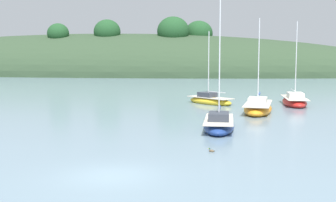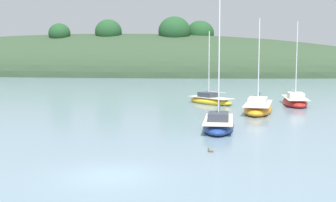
{
  "view_description": "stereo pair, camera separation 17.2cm",
  "coord_description": "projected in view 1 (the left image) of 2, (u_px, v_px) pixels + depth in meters",
  "views": [
    {
      "loc": [
        5.01,
        -19.35,
        5.55
      ],
      "look_at": [
        0.0,
        20.0,
        1.2
      ],
      "focal_mm": 48.47,
      "sensor_mm": 36.0,
      "label": 1
    },
    {
      "loc": [
        5.18,
        -19.33,
        5.55
      ],
      "look_at": [
        0.0,
        20.0,
        1.2
      ],
      "focal_mm": 48.47,
      "sensor_mm": 36.0,
      "label": 2
    }
  ],
  "objects": [
    {
      "name": "ground_plane",
      "position": [
        112.0,
        176.0,
        20.31
      ],
      "size": [
        400.0,
        400.0,
        0.0
      ],
      "primitive_type": "plane",
      "color": "slate"
    },
    {
      "name": "duck_lone_left",
      "position": [
        211.0,
        151.0,
        25.15
      ],
      "size": [
        0.39,
        0.34,
        0.24
      ],
      "color": "brown",
      "rests_on": "ground"
    },
    {
      "name": "sailboat_teal_outer",
      "position": [
        210.0,
        100.0,
        48.22
      ],
      "size": [
        5.6,
        5.3,
        7.88
      ],
      "color": "gold",
      "rests_on": "ground"
    },
    {
      "name": "sailboat_white_near",
      "position": [
        219.0,
        124.0,
        32.15
      ],
      "size": [
        2.22,
        6.41,
        9.59
      ],
      "color": "navy",
      "rests_on": "ground"
    },
    {
      "name": "far_shoreline_hill",
      "position": [
        104.0,
        73.0,
        112.54
      ],
      "size": [
        150.0,
        36.0,
        23.46
      ],
      "color": "#2D422B",
      "rests_on": "ground"
    },
    {
      "name": "sailboat_cream_ketch",
      "position": [
        258.0,
        108.0,
        41.2
      ],
      "size": [
        3.42,
        7.48,
        8.74
      ],
      "color": "orange",
      "rests_on": "ground"
    },
    {
      "name": "sailboat_navy_dinghy",
      "position": [
        294.0,
        101.0,
        46.97
      ],
      "size": [
        2.32,
        6.72,
        8.83
      ],
      "color": "red",
      "rests_on": "ground"
    }
  ]
}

